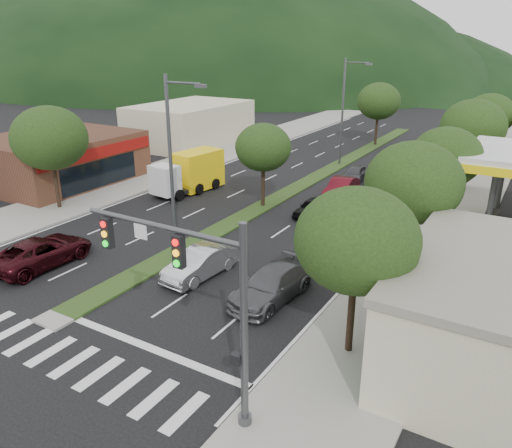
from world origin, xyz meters
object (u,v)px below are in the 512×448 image
Objects in this scene: car_queue_e at (355,174)px; motorhome at (398,180)px; car_queue_a at (312,208)px; streetlight_mid at (345,107)px; streetlight_near at (173,160)px; sedan_silver at (200,263)px; tree_l_a at (50,138)px; car_queue_d at (431,168)px; tree_r_e at (490,115)px; tree_med_far at (379,101)px; tree_r_b at (414,183)px; car_queue_b at (272,285)px; tree_r_c at (446,157)px; tree_r_d at (473,127)px; box_truck at (191,173)px; suv_maroon at (42,252)px; tree_med_near at (263,147)px; traffic_signal at (199,286)px; car_queue_f at (406,155)px; car_queue_c at (341,188)px; tree_r_a at (357,240)px.

motorhome is at bearing -43.38° from car_queue_e.
motorhome is at bearing 60.85° from car_queue_a.
streetlight_near is at bearing -90.00° from streetlight_mid.
tree_l_a is at bearing 172.03° from sedan_silver.
car_queue_d reaches higher than car_queue_a.
tree_med_far reaches higher than tree_r_e.
car_queue_b is at bearing -129.25° from tree_r_b.
tree_r_c is at bearing -50.72° from motorhome.
streetlight_near is 26.85m from car_queue_d.
motorhome is at bearing -67.75° from tree_med_far.
tree_med_far is (-12.00, 14.00, -0.17)m from tree_r_d.
tree_r_d is 24.97m from streetlight_near.
tree_r_c is 15.10m from car_queue_b.
car_queue_d is (8.42, 0.03, -4.83)m from streetlight_mid.
tree_l_a is at bearing 64.52° from box_truck.
suv_maroon is 0.67× the size of motorhome.
car_queue_e is (-8.63, -11.97, -4.20)m from tree_r_e.
streetlight_mid is at bearing 89.22° from tree_med_near.
tree_r_e is 1.01× the size of box_truck.
tree_l_a is at bearing -157.80° from tree_r_c.
streetlight_mid reaches higher than tree_r_c.
car_queue_b is 0.79× the size of box_truck.
traffic_signal reaches higher than suv_maroon.
car_queue_b is 31.88m from car_queue_f.
tree_r_c is 1.60× the size of car_queue_e.
car_queue_f is (-6.87, 8.03, -4.55)m from tree_r_d.
traffic_signal is 25.36m from car_queue_c.
car_queue_a is at bearing 143.17° from tree_r_b.
car_queue_d is at bearing 96.62° from tree_r_a.
tree_med_near is 0.60× the size of streetlight_near.
tree_med_near is 1.07× the size of suv_maroon.
tree_r_d is at bearing 73.89° from sedan_silver.
tree_med_far is at bearing -98.01° from box_truck.
tree_l_a reaches higher than suv_maroon.
tree_r_b is at bearing -26.57° from tree_med_near.
motorhome is at bearing -152.12° from box_truck.
tree_r_e is 35.00m from sedan_silver.
streetlight_near is at bearing -105.61° from car_queue_a.
tree_r_a reaches higher than tree_med_near.
tree_med_far is 37.90m from sedan_silver.
box_truck is (-18.99, -11.46, -3.69)m from tree_r_d.
car_queue_f is at bearing -114.54° from box_truck.
tree_r_d is 15.13m from car_queue_a.
motorhome is at bearing 132.92° from tree_r_c.
tree_r_e is at bearing 49.86° from car_queue_e.
tree_r_c is at bearing 45.49° from streetlight_near.
streetlight_mid is 16.21m from car_queue_a.
tree_med_far reaches higher than suv_maroon.
car_queue_e is at bearing -125.80° from tree_r_e.
streetlight_mid is 2.31× the size of car_queue_f.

